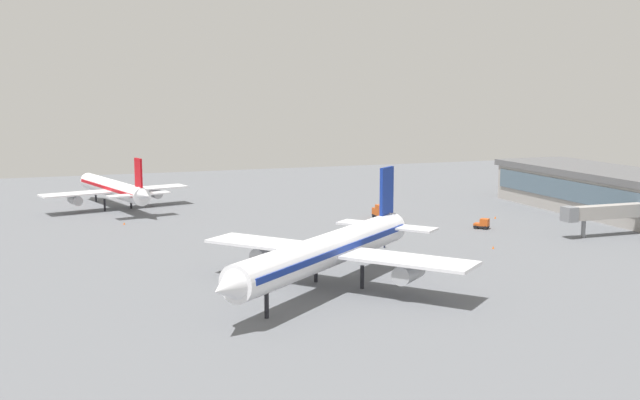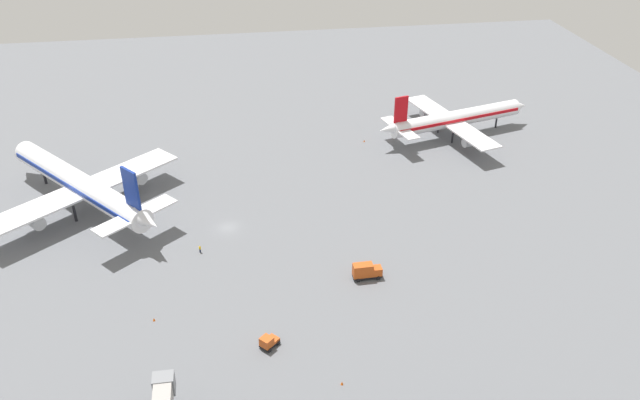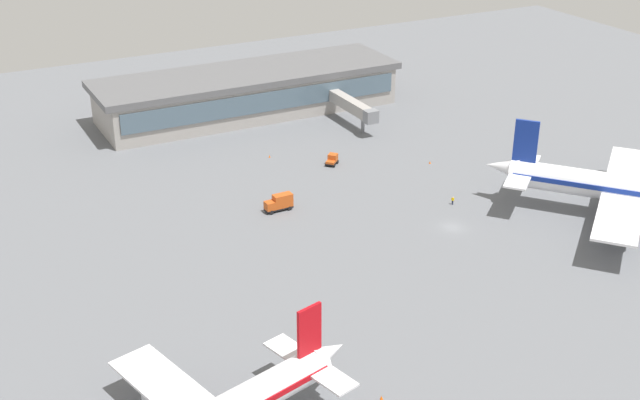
{
  "view_description": "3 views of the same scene",
  "coord_description": "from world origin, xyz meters",
  "px_view_note": "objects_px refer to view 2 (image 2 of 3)",
  "views": [
    {
      "loc": [
        -142.43,
        54.25,
        31.47
      ],
      "look_at": [
        17.45,
        -3.21,
        6.55
      ],
      "focal_mm": 43.78,
      "sensor_mm": 36.0,
      "label": 1
    },
    {
      "loc": [
        2.24,
        -116.92,
        76.59
      ],
      "look_at": [
        19.86,
        -2.31,
        6.58
      ],
      "focal_mm": 35.91,
      "sensor_mm": 36.0,
      "label": 2
    },
    {
      "loc": [
        86.67,
        112.92,
        71.7
      ],
      "look_at": [
        22.83,
        -10.32,
        6.32
      ],
      "focal_mm": 47.0,
      "sensor_mm": 36.0,
      "label": 3
    }
  ],
  "objects_px": {
    "ground_crew_worker": "(200,249)",
    "safety_cone_near_gate": "(154,319)",
    "safety_cone_far_side": "(364,141)",
    "baggage_tug": "(268,342)",
    "airplane_at_gate": "(80,184)",
    "catering_truck": "(366,271)",
    "airplane_taxiing": "(455,119)",
    "safety_cone_mid_apron": "(342,383)"
  },
  "relations": [
    {
      "from": "baggage_tug",
      "to": "safety_cone_mid_apron",
      "type": "xyz_separation_m",
      "value": [
        10.7,
        -10.01,
        -0.86
      ]
    },
    {
      "from": "ground_crew_worker",
      "to": "safety_cone_near_gate",
      "type": "bearing_deg",
      "value": -155.45
    },
    {
      "from": "safety_cone_far_side",
      "to": "baggage_tug",
      "type": "bearing_deg",
      "value": -113.51
    },
    {
      "from": "catering_truck",
      "to": "ground_crew_worker",
      "type": "distance_m",
      "value": 34.37
    },
    {
      "from": "safety_cone_near_gate",
      "to": "baggage_tug",
      "type": "bearing_deg",
      "value": -26.15
    },
    {
      "from": "ground_crew_worker",
      "to": "safety_cone_far_side",
      "type": "distance_m",
      "value": 63.13
    },
    {
      "from": "airplane_taxiing",
      "to": "ground_crew_worker",
      "type": "relative_size",
      "value": 27.91
    },
    {
      "from": "ground_crew_worker",
      "to": "safety_cone_far_side",
      "type": "bearing_deg",
      "value": 2.48
    },
    {
      "from": "baggage_tug",
      "to": "safety_cone_far_side",
      "type": "height_order",
      "value": "baggage_tug"
    },
    {
      "from": "airplane_at_gate",
      "to": "safety_cone_near_gate",
      "type": "distance_m",
      "value": 45.05
    },
    {
      "from": "safety_cone_near_gate",
      "to": "safety_cone_mid_apron",
      "type": "distance_m",
      "value": 35.94
    },
    {
      "from": "airplane_at_gate",
      "to": "safety_cone_mid_apron",
      "type": "relative_size",
      "value": 78.24
    },
    {
      "from": "ground_crew_worker",
      "to": "safety_cone_near_gate",
      "type": "height_order",
      "value": "ground_crew_worker"
    },
    {
      "from": "safety_cone_near_gate",
      "to": "safety_cone_far_side",
      "type": "relative_size",
      "value": 1.0
    },
    {
      "from": "safety_cone_mid_apron",
      "to": "airplane_at_gate",
      "type": "bearing_deg",
      "value": 128.51
    },
    {
      "from": "airplane_taxiing",
      "to": "safety_cone_mid_apron",
      "type": "relative_size",
      "value": 77.68
    },
    {
      "from": "airplane_at_gate",
      "to": "catering_truck",
      "type": "height_order",
      "value": "airplane_at_gate"
    },
    {
      "from": "airplane_at_gate",
      "to": "safety_cone_mid_apron",
      "type": "height_order",
      "value": "airplane_at_gate"
    },
    {
      "from": "airplane_taxiing",
      "to": "catering_truck",
      "type": "distance_m",
      "value": 69.64
    },
    {
      "from": "safety_cone_mid_apron",
      "to": "ground_crew_worker",
      "type": "bearing_deg",
      "value": 119.56
    },
    {
      "from": "airplane_at_gate",
      "to": "baggage_tug",
      "type": "distance_m",
      "value": 63.01
    },
    {
      "from": "ground_crew_worker",
      "to": "safety_cone_mid_apron",
      "type": "relative_size",
      "value": 2.78
    },
    {
      "from": "baggage_tug",
      "to": "safety_cone_far_side",
      "type": "distance_m",
      "value": 81.25
    },
    {
      "from": "catering_truck",
      "to": "baggage_tug",
      "type": "bearing_deg",
      "value": -143.17
    },
    {
      "from": "ground_crew_worker",
      "to": "safety_cone_far_side",
      "type": "relative_size",
      "value": 2.78
    },
    {
      "from": "ground_crew_worker",
      "to": "safety_cone_mid_apron",
      "type": "bearing_deg",
      "value": -103.86
    },
    {
      "from": "catering_truck",
      "to": "safety_cone_mid_apron",
      "type": "relative_size",
      "value": 9.4
    },
    {
      "from": "baggage_tug",
      "to": "safety_cone_mid_apron",
      "type": "relative_size",
      "value": 6.2
    },
    {
      "from": "airplane_at_gate",
      "to": "safety_cone_near_gate",
      "type": "bearing_deg",
      "value": 163.42
    },
    {
      "from": "airplane_taxiing",
      "to": "safety_cone_far_side",
      "type": "relative_size",
      "value": 77.68
    },
    {
      "from": "catering_truck",
      "to": "safety_cone_mid_apron",
      "type": "height_order",
      "value": "catering_truck"
    },
    {
      "from": "airplane_at_gate",
      "to": "safety_cone_near_gate",
      "type": "xyz_separation_m",
      "value": [
        17.95,
        -40.89,
        -6.0
      ]
    },
    {
      "from": "baggage_tug",
      "to": "ground_crew_worker",
      "type": "xyz_separation_m",
      "value": [
        -11.52,
        29.16,
        -0.31
      ]
    },
    {
      "from": "safety_cone_mid_apron",
      "to": "safety_cone_far_side",
      "type": "xyz_separation_m",
      "value": [
        21.71,
        84.51,
        0.0
      ]
    },
    {
      "from": "catering_truck",
      "to": "safety_cone_near_gate",
      "type": "xyz_separation_m",
      "value": [
        -39.58,
        -6.23,
        -1.4
      ]
    },
    {
      "from": "airplane_taxiing",
      "to": "safety_cone_near_gate",
      "type": "bearing_deg",
      "value": -154.76
    },
    {
      "from": "catering_truck",
      "to": "baggage_tug",
      "type": "distance_m",
      "value": 25.58
    },
    {
      "from": "airplane_at_gate",
      "to": "airplane_taxiing",
      "type": "xyz_separation_m",
      "value": [
        94.98,
        23.95,
        -1.07
      ]
    },
    {
      "from": "baggage_tug",
      "to": "safety_cone_near_gate",
      "type": "height_order",
      "value": "baggage_tug"
    },
    {
      "from": "airplane_at_gate",
      "to": "catering_truck",
      "type": "bearing_deg",
      "value": -161.35
    },
    {
      "from": "safety_cone_far_side",
      "to": "catering_truck",
      "type": "bearing_deg",
      "value": -101.82
    },
    {
      "from": "safety_cone_near_gate",
      "to": "safety_cone_far_side",
      "type": "height_order",
      "value": "same"
    }
  ]
}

